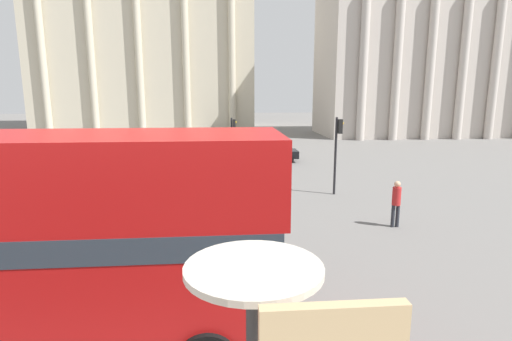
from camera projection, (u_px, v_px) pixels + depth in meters
The scene contains 10 objects.
cafe_dining_table at pixel (254, 307), 1.73m from camera, with size 0.60×0.60×0.73m.
plaza_building_left at pixel (148, 37), 56.28m from camera, with size 29.68×14.83×25.57m.
plaza_building_right at pixel (436, 56), 47.52m from camera, with size 27.82×11.81×18.74m.
traffic_light_near at pixel (279, 183), 11.89m from camera, with size 0.42×0.24×3.61m.
traffic_light_mid at pixel (337, 145), 19.63m from camera, with size 0.42×0.24×3.86m.
traffic_light_far at pixel (233, 134), 27.58m from camera, with size 0.42×0.24×3.32m.
car_black at pixel (268, 152), 29.43m from camera, with size 4.20×1.93×1.35m.
pedestrian_yellow at pixel (200, 169), 21.74m from camera, with size 0.32×0.32×1.61m.
pedestrian_white at pixel (176, 140), 34.36m from camera, with size 0.32×0.32×1.73m.
pedestrian_red at pixel (396, 201), 15.01m from camera, with size 0.32×0.32×1.79m.
Camera 1 is at (0.39, -1.93, 5.03)m, focal length 28.00 mm.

